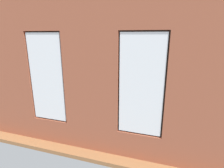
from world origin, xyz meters
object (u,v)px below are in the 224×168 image
Objects in this scene: tv_flatscreen at (45,81)px; potted_plant_mid_room_small at (145,97)px; potted_plant_corner_near_left at (198,84)px; potted_plant_foreground_right at (74,71)px; couch_by_window at (98,122)px; coffee_table at (105,101)px; table_plant_small at (116,97)px; remote_gray at (106,101)px; media_console at (47,96)px; couch_left at (205,121)px; papasan_chair at (115,85)px; cup_ceramic at (101,97)px; potted_plant_near_tv at (39,93)px; candle_jar at (105,98)px.

potted_plant_mid_room_small is at bearing -169.25° from tv_flatscreen.
potted_plant_corner_near_left is at bearing -163.06° from tv_flatscreen.
potted_plant_foreground_right is (-0.30, -1.74, 0.06)m from tv_flatscreen.
potted_plant_foreground_right is at bearing -52.37° from couch_by_window.
coffee_table is 0.43m from table_plant_small.
remote_gray is (0.23, -1.30, 0.11)m from couch_by_window.
table_plant_small is 0.17× the size of tv_flatscreen.
table_plant_small reaches higher than media_console.
couch_left reaches higher than remote_gray.
media_console is at bearing 90.00° from tv_flatscreen.
papasan_chair reaches higher than remote_gray.
papasan_chair is (-0.02, -1.76, -0.04)m from cup_ceramic.
cup_ceramic is 0.48× the size of table_plant_small.
potted_plant_near_tv is (2.38, -0.60, 0.41)m from couch_by_window.
cup_ceramic is 3.94m from potted_plant_corner_near_left.
candle_jar is 2.23m from potted_plant_near_tv.
potted_plant_foreground_right is (2.41, -2.11, 0.50)m from remote_gray.
table_plant_small is at bearing 42.01° from potted_plant_mid_room_small.
table_plant_small is (-0.37, -0.15, 0.16)m from coffee_table.
tv_flatscreen reaches higher than coffee_table.
potted_plant_mid_room_small is (-3.90, -0.74, -0.53)m from tv_flatscreen.
papasan_chair is (-2.45, -1.63, 0.21)m from media_console.
couch_by_window is at bearing 150.37° from media_console.
tv_flatscreen reaches higher than papasan_chair.
remote_gray is 0.14× the size of media_console.
papasan_chair is 3.31m from potted_plant_near_tv.
table_plant_small reaches higher than remote_gray.
cup_ceramic is (3.30, -0.56, 0.15)m from couch_left.
potted_plant_foreground_right is (2.30, -1.98, 0.45)m from candle_jar.
tv_flatscreen is at bearing -5.25° from coffee_table.
remote_gray is 1.63m from potted_plant_mid_room_small.
potted_plant_near_tv is (2.05, 0.83, 0.26)m from candle_jar.
tv_flatscreen is (0.00, -0.00, 0.65)m from media_console.
media_console is at bearing -5.19° from coffee_table.
potted_plant_near_tv reaches higher than table_plant_small.
potted_plant_corner_near_left reaches higher than table_plant_small.
potted_plant_near_tv is (-0.55, 1.07, -0.13)m from tv_flatscreen.
cup_ceramic is at bearing -99.40° from couch_left.
couch_by_window is 2.97m from couch_left.
potted_plant_foreground_right is at bearing -84.92° from potted_plant_near_tv.
table_plant_small is 3.00m from tv_flatscreen.
candle_jar is (0.33, -1.43, 0.16)m from couch_by_window.
table_plant_small is at bearing 107.09° from papasan_chair.
coffee_table is (3.13, -0.46, 0.05)m from couch_left.
couch_left is at bearing 171.74° from coffee_table.
couch_left is 1.39× the size of coffee_table.
potted_plant_foreground_right is (2.68, -1.83, 0.40)m from table_plant_small.
potted_plant_mid_room_small is at bearing -137.99° from table_plant_small.
candle_jar is at bearing 174.75° from tv_flatscreen.
potted_plant_near_tv is (2.16, 0.70, 0.30)m from remote_gray.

